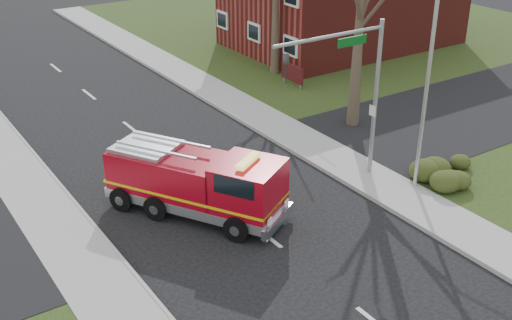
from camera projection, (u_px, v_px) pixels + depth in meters
ground at (265, 235)px, 23.49m from camera, size 120.00×120.00×0.00m
sidewalk_right at (389, 189)px, 26.56m from camera, size 2.40×80.00×0.15m
sidewalk_left at (105, 292)px, 20.37m from camera, size 2.40×80.00×0.15m
health_center_sign at (292, 73)px, 37.71m from camera, size 0.12×2.00×1.40m
hedge_corner at (455, 170)px, 26.99m from camera, size 2.80×2.00×0.90m
traffic_signal_mast at (354, 76)px, 25.16m from camera, size 5.29×0.18×6.80m
streetlight_pole at (426, 85)px, 24.70m from camera, size 1.48×0.16×8.40m
fire_engine at (198, 184)px, 24.43m from camera, size 5.50×7.10×2.77m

